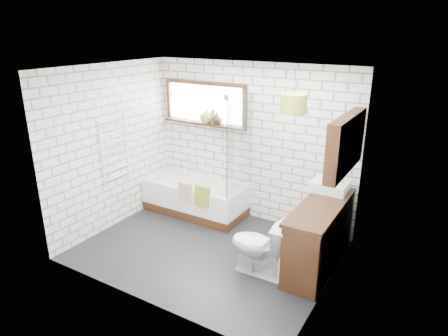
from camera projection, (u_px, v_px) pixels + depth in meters
The scene contains 22 objects.
floor at pixel (207, 250), 5.64m from camera, with size 3.40×2.60×0.01m, color black.
ceiling at pixel (204, 68), 4.80m from camera, with size 3.40×2.60×0.01m, color white.
wall_back at pixel (252, 143), 6.28m from camera, with size 3.40×0.01×2.50m, color white.
wall_front at pixel (137, 202), 4.17m from camera, with size 3.40×0.01×2.50m, color white.
wall_left at pixel (112, 147), 6.05m from camera, with size 0.01×2.60×2.50m, color white.
wall_right at pixel (335, 193), 4.39m from camera, with size 0.01×2.60×2.50m, color white.
window at pixel (204, 104), 6.47m from camera, with size 1.52×0.16×0.68m, color black.
towel_radiator at pixel (115, 151), 6.04m from camera, with size 0.06×0.52×1.00m, color white.
mirror_cabinet at pixel (345, 144), 4.79m from camera, with size 0.16×1.20×0.70m, color black.
shower_riser at pixel (228, 134), 6.40m from camera, with size 0.02×0.02×1.30m, color silver.
bathtub at pixel (195, 197), 6.70m from camera, with size 1.70×0.75×0.55m, color white.
shower_screen at pixel (239, 146), 5.96m from camera, with size 0.02×0.72×1.50m, color white.
towel_green at pixel (202, 196), 6.12m from camera, with size 0.25×0.07×0.34m, color olive.
towel_beige at pixel (185, 192), 6.28m from camera, with size 0.22×0.06×0.29m, color tan.
vanity at pixel (320, 235), 5.14m from camera, with size 0.49×1.53×0.87m, color black.
basin at pixel (330, 186), 5.40m from camera, with size 0.47×0.41×0.14m, color white.
tap at pixel (342, 184), 5.31m from camera, with size 0.03×0.03×0.17m, color silver.
toilet at pixel (260, 246), 4.99m from camera, with size 0.75×0.43×0.77m, color white.
vase_olive at pixel (207, 117), 6.48m from camera, with size 0.23×0.23×0.24m, color olive.
vase_dark at pixel (217, 120), 6.40m from camera, with size 0.18×0.18×0.19m, color black.
bottle at pixel (213, 118), 6.43m from camera, with size 0.07×0.07×0.23m, color olive.
pendant at pixel (294, 104), 4.82m from camera, with size 0.32×0.32×0.24m, color olive.
Camera 1 is at (2.74, -4.11, 2.97)m, focal length 32.00 mm.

